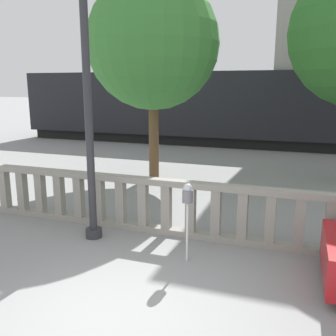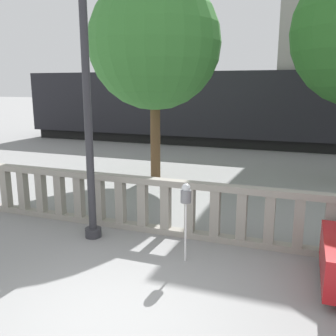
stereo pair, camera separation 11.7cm
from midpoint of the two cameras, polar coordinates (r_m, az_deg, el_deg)
ground_plane at (r=5.84m, az=-9.05°, el=-21.81°), size 160.00×160.00×0.00m
balustrade at (r=8.26m, az=1.90°, el=-6.16°), size 12.35×0.24×1.26m
lamppost at (r=7.90m, az=-11.87°, el=11.61°), size 0.36×0.36×6.53m
parking_meter at (r=6.90m, az=3.23°, el=-4.61°), size 0.20×0.20×1.52m
train_near at (r=21.20m, az=7.71°, el=9.21°), size 22.32×2.98×4.57m
tree_right at (r=13.20m, az=-1.78°, el=18.43°), size 4.45×4.45×6.87m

